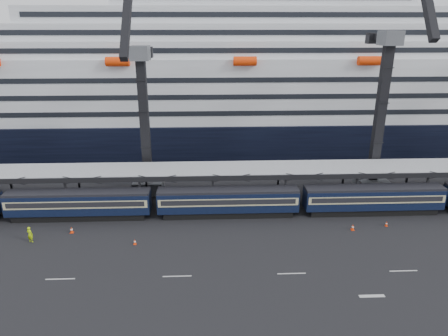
% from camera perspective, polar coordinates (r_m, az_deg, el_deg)
% --- Properties ---
extents(ground, '(260.00, 260.00, 0.00)m').
position_cam_1_polar(ground, '(47.64, 11.06, -11.81)').
color(ground, black).
rests_on(ground, ground).
extents(lane_markings, '(111.00, 4.27, 0.02)m').
position_cam_1_polar(lane_markings, '(46.07, 22.81, -14.30)').
color(lane_markings, beige).
rests_on(lane_markings, ground).
extents(train, '(133.05, 3.00, 4.05)m').
position_cam_1_polar(train, '(54.58, 4.11, -4.61)').
color(train, black).
rests_on(train, ground).
extents(canopy, '(130.00, 6.25, 5.53)m').
position_cam_1_polar(canopy, '(57.80, 8.34, -0.11)').
color(canopy, gray).
rests_on(canopy, ground).
extents(cruise_ship, '(214.09, 28.84, 34.00)m').
position_cam_1_polar(cruise_ship, '(86.83, 4.05, 11.47)').
color(cruise_ship, black).
rests_on(cruise_ship, ground).
extents(crane_dark_near, '(4.50, 17.75, 35.08)m').
position_cam_1_polar(crane_dark_near, '(60.15, -11.39, 7.11)').
color(crane_dark_near, '#4D5055').
rests_on(crane_dark_near, ground).
extents(crane_dark_mid, '(4.50, 18.24, 39.64)m').
position_cam_1_polar(crane_dark_mid, '(63.49, 21.68, 8.08)').
color(crane_dark_mid, '#4D5055').
rests_on(crane_dark_mid, ground).
extents(worker, '(0.84, 0.68, 2.00)m').
position_cam_1_polar(worker, '(53.75, -25.98, -8.52)').
color(worker, '#B4E30B').
rests_on(worker, ground).
extents(traffic_cone_b, '(0.35, 0.35, 0.70)m').
position_cam_1_polar(traffic_cone_b, '(49.41, -12.63, -10.24)').
color(traffic_cone_b, '#FF3808').
rests_on(traffic_cone_b, ground).
extents(traffic_cone_c, '(0.43, 0.43, 0.86)m').
position_cam_1_polar(traffic_cone_c, '(54.19, -20.95, -8.23)').
color(traffic_cone_c, '#FF3808').
rests_on(traffic_cone_c, ground).
extents(traffic_cone_d, '(0.42, 0.42, 0.83)m').
position_cam_1_polar(traffic_cone_d, '(53.88, 17.92, -8.04)').
color(traffic_cone_d, '#FF3808').
rests_on(traffic_cone_d, ground).
extents(traffic_cone_e, '(0.34, 0.34, 0.67)m').
position_cam_1_polar(traffic_cone_e, '(56.42, 22.19, -7.38)').
color(traffic_cone_e, '#FF3808').
rests_on(traffic_cone_e, ground).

